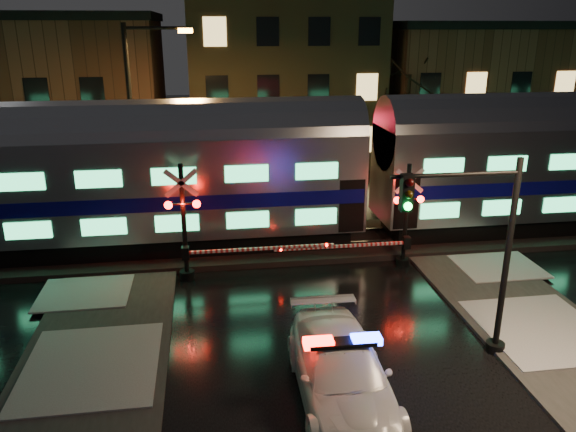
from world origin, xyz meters
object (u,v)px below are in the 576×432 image
(streetlight, at_px, (138,112))
(police_car, at_px, (341,372))
(crossing_signal_left, at_px, (195,234))
(traffic_light, at_px, (477,257))
(crossing_signal_right, at_px, (397,226))

(streetlight, bearing_deg, police_car, -67.49)
(crossing_signal_left, bearing_deg, traffic_light, -39.10)
(police_car, distance_m, crossing_signal_right, 8.48)
(crossing_signal_left, distance_m, streetlight, 7.83)
(crossing_signal_left, height_order, traffic_light, traffic_light)
(crossing_signal_left, bearing_deg, streetlight, 109.23)
(crossing_signal_right, bearing_deg, police_car, -117.52)
(traffic_light, xyz_separation_m, streetlight, (-9.82, 12.77, 2.13))
(traffic_light, bearing_deg, crossing_signal_left, 154.39)
(traffic_light, bearing_deg, streetlight, 141.04)
(police_car, bearing_deg, streetlight, 113.70)
(crossing_signal_left, relative_size, streetlight, 0.68)
(traffic_light, bearing_deg, crossing_signal_right, 103.86)
(streetlight, bearing_deg, crossing_signal_left, -70.77)
(police_car, distance_m, crossing_signal_left, 8.34)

